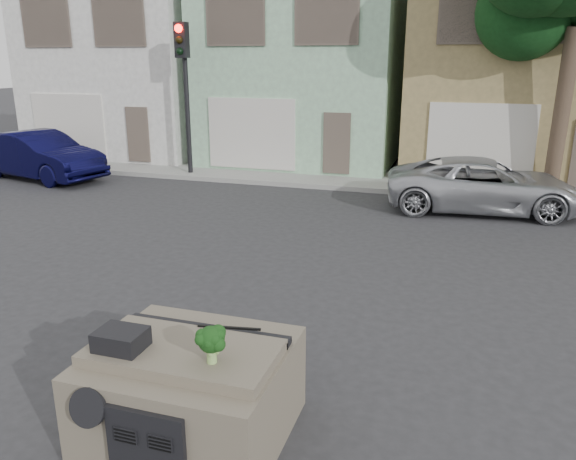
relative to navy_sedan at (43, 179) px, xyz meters
The scene contains 13 objects.
ground_plane 13.53m from the navy_sedan, 34.68° to the right, with size 120.00×120.00×0.00m, color #303033.
sidewalk 11.48m from the navy_sedan, 14.12° to the left, with size 40.00×3.00×0.15m, color gray.
townhouse_white 7.78m from the navy_sedan, 88.91° to the left, with size 7.20×8.20×7.55m, color silver.
townhouse_mint 10.89m from the navy_sedan, 41.71° to the left, with size 7.20×8.20×7.55m, color #9AC9A2.
townhouse_tan 17.01m from the navy_sedan, 24.20° to the left, with size 7.20×8.20×7.55m, color #978352.
navy_sedan is the anchor object (origin of this frame).
silver_pickup 14.24m from the navy_sedan, ahead, with size 2.34×5.08×1.41m, color #B5B7BD.
traffic_signal 5.58m from the navy_sedan, 21.25° to the left, with size 0.40×0.40×5.10m, color black.
tree_near 16.81m from the navy_sedan, ahead, with size 4.40×4.00×8.50m, color #0F3413.
car_dashboard 15.45m from the navy_sedan, 43.87° to the right, with size 2.00×1.80×1.12m, color #6B6150.
instrument_hump 15.33m from the navy_sedan, 46.33° to the right, with size 0.48×0.38×0.20m, color black.
wiper_arm 15.43m from the navy_sedan, 42.13° to the right, with size 0.70×0.03×0.02m, color black.
broccoli 16.01m from the navy_sedan, 43.70° to the right, with size 0.32×0.32×0.39m, color #11330F.
Camera 1 is at (2.56, -7.67, 3.92)m, focal length 35.00 mm.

